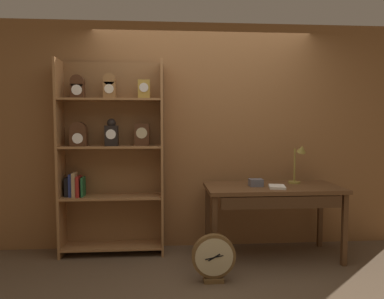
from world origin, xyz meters
TOP-DOWN VIEW (x-y plane):
  - ground_plane at (0.00, 0.00)m, footprint 10.00×10.00m
  - back_wood_panel at (0.00, 1.27)m, footprint 4.80×0.05m
  - bookshelf at (-1.06, 1.08)m, footprint 1.13×0.33m
  - workbench at (0.70, 0.77)m, footprint 1.43×0.68m
  - desk_lamp at (1.03, 0.93)m, footprint 0.18×0.18m
  - toolbox_small at (0.52, 0.80)m, footprint 0.14×0.12m
  - open_repair_manual at (0.71, 0.68)m, footprint 0.20×0.25m
  - round_clock_large at (-0.01, 0.23)m, footprint 0.40×0.11m

SIDE VIEW (x-z plane):
  - ground_plane at x=0.00m, z-range 0.00..0.00m
  - round_clock_large at x=-0.01m, z-range 0.00..0.45m
  - workbench at x=0.70m, z-range 0.31..1.08m
  - open_repair_manual at x=0.71m, z-range 0.78..0.80m
  - toolbox_small at x=0.52m, z-range 0.78..0.86m
  - desk_lamp at x=1.03m, z-range 0.82..1.26m
  - bookshelf at x=-1.06m, z-range 0.04..2.17m
  - back_wood_panel at x=0.00m, z-range 0.00..2.60m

